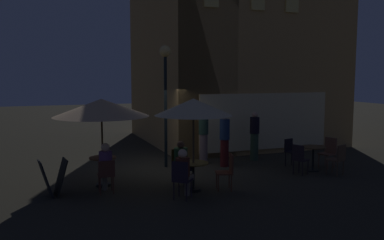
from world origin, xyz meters
name	(u,v)px	position (x,y,z in m)	size (l,w,h in m)	color
ground_plane	(160,169)	(0.00, 0.00, 0.00)	(60.00, 60.00, 0.00)	#2C2A1F
cafe_building	(217,55)	(3.49, 3.41, 3.81)	(7.64, 7.50, 7.62)	tan
street_lamp_near_corner	(165,77)	(0.29, 0.28, 2.91)	(0.37, 0.37, 3.91)	black
menu_sandwich_board	(53,178)	(-3.25, -1.80, 0.46)	(0.72, 0.63, 0.90)	black
cafe_table_0	(103,165)	(-1.96, -1.27, 0.57)	(0.72, 0.72, 0.78)	black
cafe_table_1	(193,170)	(0.14, -2.57, 0.55)	(0.78, 0.78, 0.74)	black
cafe_table_2	(313,153)	(4.42, -1.86, 0.56)	(0.75, 0.75, 0.76)	black
patio_umbrella_0	(101,108)	(-1.96, -1.27, 2.11)	(2.53, 2.53, 2.35)	black
patio_umbrella_1	(193,107)	(0.14, -2.57, 2.16)	(1.99, 1.99, 2.39)	black
cafe_chair_0	(106,173)	(-2.00, -2.07, 0.53)	(0.42, 0.42, 0.87)	#562D21
cafe_chair_1	(179,163)	(0.03, -1.79, 0.58)	(0.44, 0.44, 0.96)	#544017
cafe_chair_2	(181,177)	(-0.42, -3.21, 0.57)	(0.57, 0.57, 0.95)	black
cafe_chair_3	(228,169)	(1.00, -2.82, 0.56)	(0.53, 0.53, 0.94)	brown
cafe_chair_4	(299,157)	(3.69, -2.17, 0.55)	(0.50, 0.50, 0.92)	black
cafe_chair_5	(338,157)	(4.72, -2.64, 0.56)	(0.56, 0.56, 0.93)	brown
cafe_chair_6	(329,150)	(5.19, -1.65, 0.57)	(0.53, 0.53, 0.96)	brown
cafe_chair_7	(291,149)	(4.16, -1.04, 0.55)	(0.49, 0.49, 0.89)	black
patron_seated_0	(106,165)	(-1.99, -1.93, 0.72)	(0.34, 0.53, 1.28)	#766F5B
patron_seated_1	(182,160)	(0.05, -1.93, 0.69)	(0.42, 0.55, 1.20)	black
patron_seated_2	(183,170)	(-0.32, -3.10, 0.70)	(0.51, 0.53, 1.22)	#746555
patron_standing_3	(203,135)	(1.63, 0.33, 0.96)	(0.32, 0.32, 1.88)	gray
patron_standing_4	(254,136)	(3.51, 0.21, 0.86)	(0.33, 0.33, 1.71)	#314833
patron_standing_5	(225,140)	(2.10, -0.32, 0.88)	(0.33, 0.33, 1.74)	#521616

